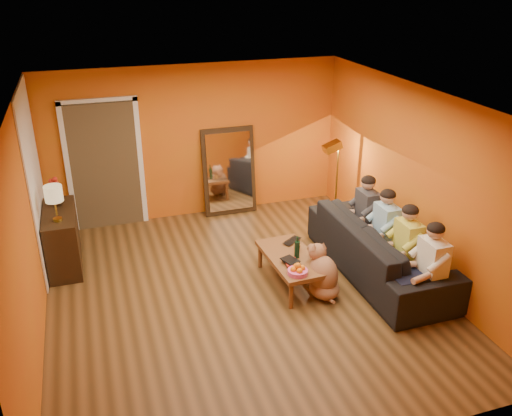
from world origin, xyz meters
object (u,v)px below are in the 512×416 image
object	(u,v)px
table_lamp	(55,204)
person_far_left	(432,267)
wine_bottle	(297,247)
vase	(57,200)
tumbler	(297,248)
person_mid_right	(386,230)
mirror_frame	(229,171)
person_far_right	(367,214)
laptop	(295,242)
person_mid_left	(407,247)
floor_lamp	(337,184)
sofa	(380,248)
sideboard	(63,239)
dog	(323,271)
coffee_table	(292,270)

from	to	relation	value
table_lamp	person_far_left	xyz separation A→B (m)	(4.37, -2.30, -0.49)
wine_bottle	vase	world-z (taller)	vase
tumbler	person_mid_right	bearing A→B (deg)	-5.72
mirror_frame	tumbler	bearing A→B (deg)	-83.27
person_far_right	laptop	bearing A→B (deg)	-171.19
wine_bottle	table_lamp	bearing A→B (deg)	157.59
mirror_frame	person_mid_left	bearing A→B (deg)	-63.22
laptop	table_lamp	bearing A→B (deg)	130.36
person_mid_right	wine_bottle	xyz separation A→B (m)	(-1.36, -0.04, -0.03)
mirror_frame	floor_lamp	bearing A→B (deg)	-34.03
sofa	laptop	bearing A→B (deg)	67.35
mirror_frame	person_mid_left	xyz separation A→B (m)	(1.58, -3.13, -0.15)
sideboard	person_far_left	xyz separation A→B (m)	(4.37, -2.60, 0.18)
wine_bottle	tumbler	world-z (taller)	wine_bottle
table_lamp	floor_lamp	xyz separation A→B (m)	(4.34, 0.33, -0.39)
person_far_left	table_lamp	bearing A→B (deg)	152.24
laptop	person_mid_left	bearing A→B (deg)	-71.10
tumbler	vase	bearing A→B (deg)	152.24
dog	person_mid_left	world-z (taller)	person_mid_left
sofa	floor_lamp	bearing A→B (deg)	-3.50
floor_lamp	person_mid_left	bearing A→B (deg)	-90.17
tumbler	laptop	bearing A→B (deg)	75.38
dog	mirror_frame	bearing A→B (deg)	75.81
sideboard	person_mid_left	world-z (taller)	person_mid_left
sofa	person_mid_left	distance (m)	0.52
floor_lamp	wine_bottle	world-z (taller)	floor_lamp
sofa	person_far_left	xyz separation A→B (m)	(0.13, -1.00, 0.22)
person_mid_left	laptop	size ratio (longest dim) A/B	3.85
coffee_table	wine_bottle	bearing A→B (deg)	-47.47
sofa	person_far_right	world-z (taller)	person_far_right
mirror_frame	tumbler	xyz separation A→B (m)	(0.29, -2.45, -0.29)
person_mid_right	wine_bottle	bearing A→B (deg)	-178.29
floor_lamp	tumbler	bearing A→B (deg)	-132.92
floor_lamp	person_far_right	size ratio (longest dim) A/B	1.18
table_lamp	dog	size ratio (longest dim) A/B	0.71
sofa	laptop	world-z (taller)	sofa
table_lamp	dog	xyz separation A→B (m)	(3.25, -1.58, -0.74)
person_mid_right	table_lamp	bearing A→B (deg)	164.64
sofa	person_mid_right	bearing A→B (deg)	-52.43
person_far_right	floor_lamp	bearing A→B (deg)	91.75
mirror_frame	table_lamp	bearing A→B (deg)	-153.68
person_far_right	laptop	distance (m)	1.26
coffee_table	person_mid_left	bearing A→B (deg)	-24.09
table_lamp	vase	xyz separation A→B (m)	(0.00, 0.55, -0.17)
sideboard	tumbler	bearing A→B (deg)	-24.00
coffee_table	floor_lamp	xyz separation A→B (m)	(1.38, 1.52, 0.51)
wine_bottle	sofa	bearing A→B (deg)	-2.76
person_far_right	vase	distance (m)	4.54
person_far_left	wine_bottle	size ratio (longest dim) A/B	3.94
mirror_frame	person_mid_right	size ratio (longest dim) A/B	1.25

